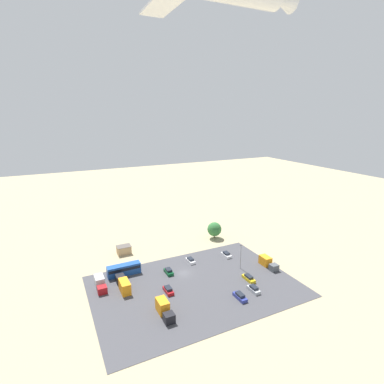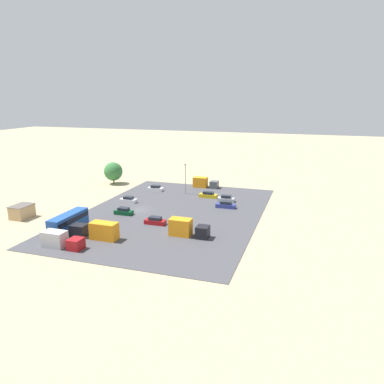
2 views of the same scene
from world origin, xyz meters
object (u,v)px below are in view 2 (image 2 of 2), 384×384
parked_car_3 (155,221)px  parked_car_6 (226,205)px  shed_building (22,212)px  parked_truck_1 (204,183)px  bus (68,221)px  parked_truck_0 (187,228)px  parked_car_5 (208,195)px  parked_car_0 (156,188)px  parked_car_1 (128,200)px  parked_truck_2 (97,231)px  parked_car_4 (124,211)px  parked_truck_3 (61,240)px  parked_car_2 (226,199)px

parked_car_3 → parked_car_6: bearing=-34.9°
shed_building → parked_truck_1: (-39.77, 30.04, -0.05)m
parked_car_3 → bus: bearing=120.4°
parked_truck_0 → parked_car_5: bearing=-172.4°
parked_car_3 → parked_car_5: parked_car_3 is taller
shed_building → parked_truck_1: size_ratio=0.67×
bus → parked_car_0: 35.26m
bus → parked_car_1: 22.10m
parked_car_6 → parked_truck_1: 21.35m
shed_building → parked_truck_2: size_ratio=0.52×
parked_car_1 → parked_car_5: 20.83m
parked_car_5 → parked_car_1: bearing=-59.3°
bus → parked_car_4: 13.79m
parked_car_5 → parked_truck_1: size_ratio=0.66×
parked_car_5 → parked_truck_1: parked_truck_1 is taller
parked_truck_2 → parked_car_6: bearing=-34.4°
parked_car_6 → parked_truck_1: bearing=-149.6°
parked_car_1 → parked_truck_1: parked_truck_1 is taller
parked_truck_3 → parked_truck_2: bearing=146.9°
shed_building → parked_truck_3: 21.84m
parked_truck_2 → parked_car_5: bearing=-18.9°
parked_car_5 → parked_truck_0: 28.62m
parked_car_5 → parked_truck_0: parked_truck_0 is taller
parked_truck_0 → parked_car_3: bearing=-117.6°
parked_car_0 → parked_car_3: parked_car_3 is taller
parked_truck_2 → parked_truck_0: bearing=-67.9°
parked_car_1 → parked_truck_3: bearing=4.3°
parked_car_4 → parked_car_6: parked_car_4 is taller
parked_car_1 → parked_truck_2: bearing=14.1°
parked_truck_1 → parked_truck_2: (45.38, -7.65, 0.14)m
parked_car_0 → parked_car_3: 28.72m
shed_building → parked_truck_0: bearing=91.1°
parked_car_1 → shed_building: bearing=-41.6°
bus → parked_car_4: bus is taller
parked_car_3 → parked_car_5: bearing=-11.2°
parked_car_2 → parked_truck_2: (32.43, -17.25, 0.82)m
parked_truck_3 → parked_car_4: bearing=176.0°
parked_car_3 → parked_car_4: (-3.90, -9.46, 0.00)m
bus → parked_truck_0: size_ratio=1.33×
parked_car_1 → parked_car_3: size_ratio=0.96×
parked_car_4 → parked_car_6: (-12.30, 20.76, -0.00)m
parked_car_1 → parked_car_6: 24.64m
bus → parked_truck_2: bus is taller
parked_car_5 → parked_car_6: parked_car_6 is taller
parked_truck_3 → parked_truck_1: bearing=167.4°
parked_car_4 → parked_truck_1: bearing=162.0°
parked_car_0 → parked_car_2: 22.05m
parked_car_4 → parked_car_3: bearing=67.6°
parked_car_5 → parked_car_4: bearing=-35.3°
parked_car_5 → parked_truck_1: (-10.69, -4.23, 0.68)m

